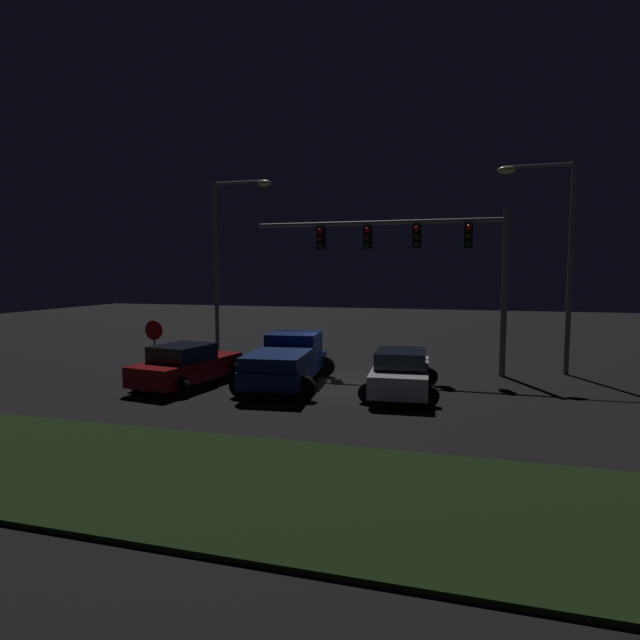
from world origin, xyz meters
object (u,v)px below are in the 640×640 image
car_sedan_far (186,365)px  stop_sign (154,338)px  pickup_truck (288,358)px  street_lamp_left (227,245)px  traffic_signal_gantry (418,249)px  car_sedan (401,372)px  street_lamp_right (555,241)px

car_sedan_far → stop_sign: stop_sign is taller
pickup_truck → street_lamp_left: size_ratio=0.65×
traffic_signal_gantry → stop_sign: size_ratio=4.63×
pickup_truck → stop_sign: stop_sign is taller
pickup_truck → car_sedan_far: bearing=101.6°
stop_sign → car_sedan: bearing=-1.0°
car_sedan_far → traffic_signal_gantry: (7.68, 4.95, 4.29)m
car_sedan → street_lamp_left: bearing=52.4°
car_sedan_far → stop_sign: bearing=72.4°
car_sedan → stop_sign: 9.55m
street_lamp_right → stop_sign: (-14.88, -5.04, -3.74)m
pickup_truck → stop_sign: (-5.42, -0.10, 0.56)m
car_sedan_far → street_lamp_right: 14.98m
car_sedan → street_lamp_left: size_ratio=0.53×
car_sedan_far → street_lamp_right: (12.94, 6.00, 4.56)m
street_lamp_left → car_sedan_far: bearing=-76.2°
car_sedan → car_sedan_far: same height
traffic_signal_gantry → street_lamp_left: 9.65m
car_sedan → stop_sign: (-9.51, 0.17, 0.82)m
car_sedan_far → stop_sign: size_ratio=2.07×
car_sedan_far → car_sedan: bearing=-75.1°
car_sedan → stop_sign: bearing=85.1°
pickup_truck → street_lamp_left: street_lamp_left is taller
pickup_truck → street_lamp_left: bearing=35.7°
stop_sign → traffic_signal_gantry: bearing=22.5°
pickup_truck → stop_sign: bearing=85.6°
street_lamp_right → stop_sign: street_lamp_right is taller
traffic_signal_gantry → street_lamp_right: street_lamp_right is taller
traffic_signal_gantry → street_lamp_right: bearing=11.3°
pickup_truck → car_sedan: 4.11m
pickup_truck → car_sedan: pickup_truck is taller
car_sedan → street_lamp_left: 12.13m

